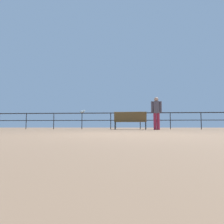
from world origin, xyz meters
TOP-DOWN VIEW (x-y plane):
  - ground_plane at (0.00, 0.00)m, footprint 60.00×60.00m
  - pier_railing at (0.00, 7.45)m, footprint 25.88×0.05m
  - bench_near_left at (0.26, 6.53)m, footprint 1.74×0.72m
  - person_by_bench at (1.52, 5.62)m, footprint 0.51×0.31m
  - seagull_on_rail at (-2.56, 7.46)m, footprint 0.35×0.21m

SIDE VIEW (x-z plane):
  - ground_plane at x=0.00m, z-range 0.00..0.00m
  - bench_near_left at x=0.26m, z-range 0.04..0.99m
  - pier_railing at x=0.00m, z-range 0.23..1.21m
  - person_by_bench at x=1.52m, z-range 0.12..1.71m
  - seagull_on_rail at x=-2.56m, z-range 0.97..1.14m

